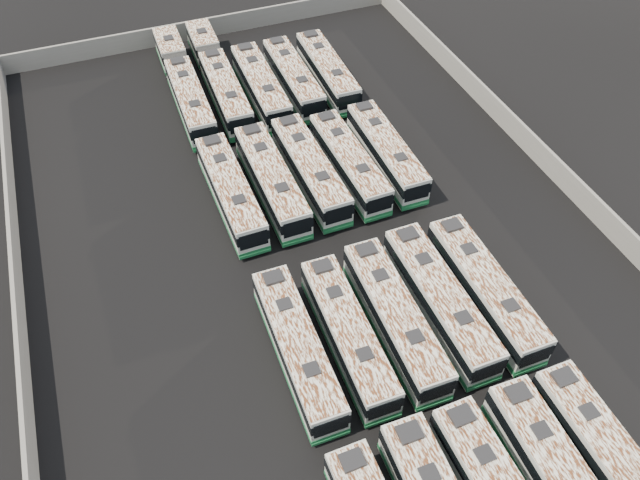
# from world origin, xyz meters

# --- Properties ---
(ground) EXTENTS (140.00, 140.00, 0.00)m
(ground) POSITION_xyz_m (0.00, 0.00, 0.00)
(ground) COLOR black
(ground) RESTS_ON ground
(perimeter_wall) EXTENTS (45.20, 73.20, 2.20)m
(perimeter_wall) POSITION_xyz_m (0.00, 0.00, 1.10)
(perimeter_wall) COLOR slate
(perimeter_wall) RESTS_ON ground
(bus_front_far_right) EXTENTS (2.61, 12.18, 3.43)m
(bus_front_far_right) POSITION_xyz_m (8.99, -22.42, 1.75)
(bus_front_far_right) COLOR beige
(bus_front_far_right) RESTS_ON ground
(bus_midfront_far_left) EXTENTS (2.76, 12.26, 3.44)m
(bus_midfront_far_left) POSITION_xyz_m (-5.12, -8.56, 1.76)
(bus_midfront_far_left) COLOR beige
(bus_midfront_far_left) RESTS_ON ground
(bus_midfront_left) EXTENTS (2.80, 12.12, 3.40)m
(bus_midfront_left) POSITION_xyz_m (-1.59, -8.76, 1.74)
(bus_midfront_left) COLOR beige
(bus_midfront_left) RESTS_ON ground
(bus_midfront_center) EXTENTS (2.89, 12.56, 3.53)m
(bus_midfront_center) POSITION_xyz_m (1.91, -8.71, 1.80)
(bus_midfront_center) COLOR beige
(bus_midfront_center) RESTS_ON ground
(bus_midfront_right) EXTENTS (2.70, 12.67, 3.57)m
(bus_midfront_right) POSITION_xyz_m (5.48, -8.53, 1.83)
(bus_midfront_right) COLOR beige
(bus_midfront_right) RESTS_ON ground
(bus_midfront_far_right) EXTENTS (2.71, 12.51, 3.52)m
(bus_midfront_far_right) POSITION_xyz_m (8.98, -8.80, 1.80)
(bus_midfront_far_right) COLOR beige
(bus_midfront_far_right) RESTS_ON ground
(bus_midback_far_left) EXTENTS (2.78, 12.47, 3.51)m
(bus_midback_far_left) POSITION_xyz_m (-5.09, 7.71, 1.79)
(bus_midback_far_left) COLOR beige
(bus_midback_far_left) RESTS_ON ground
(bus_midback_left) EXTENTS (2.74, 12.64, 3.56)m
(bus_midback_left) POSITION_xyz_m (-1.51, 7.79, 1.82)
(bus_midback_left) COLOR beige
(bus_midback_left) RESTS_ON ground
(bus_midback_center) EXTENTS (2.81, 12.57, 3.53)m
(bus_midback_center) POSITION_xyz_m (1.98, 7.91, 1.81)
(bus_midback_center) COLOR beige
(bus_midback_center) RESTS_ON ground
(bus_midback_right) EXTENTS (2.79, 12.12, 3.40)m
(bus_midback_right) POSITION_xyz_m (5.48, 7.63, 1.74)
(bus_midback_right) COLOR beige
(bus_midback_right) RESTS_ON ground
(bus_midback_far_right) EXTENTS (2.71, 12.12, 3.41)m
(bus_midback_far_right) POSITION_xyz_m (9.12, 7.78, 1.74)
(bus_midback_far_right) COLOR beige
(bus_midback_far_right) RESTS_ON ground
(bus_back_far_left) EXTENTS (2.92, 18.91, 3.42)m
(bus_back_far_left) POSITION_xyz_m (-5.12, 24.89, 1.75)
(bus_back_far_left) COLOR beige
(bus_back_far_left) RESTS_ON ground
(bus_back_left) EXTENTS (3.04, 18.95, 3.43)m
(bus_back_left) POSITION_xyz_m (-1.54, 25.04, 1.75)
(bus_back_left) COLOR beige
(bus_back_left) RESTS_ON ground
(bus_back_center) EXTENTS (2.82, 12.53, 3.52)m
(bus_back_center) POSITION_xyz_m (1.89, 21.49, 1.80)
(bus_back_center) COLOR beige
(bus_back_center) RESTS_ON ground
(bus_back_right) EXTENTS (2.68, 12.17, 3.42)m
(bus_back_right) POSITION_xyz_m (5.43, 21.77, 1.75)
(bus_back_right) COLOR beige
(bus_back_right) RESTS_ON ground
(bus_back_far_right) EXTENTS (2.91, 12.34, 3.46)m
(bus_back_far_right) POSITION_xyz_m (9.08, 21.66, 1.77)
(bus_back_far_right) COLOR beige
(bus_back_far_right) RESTS_ON ground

